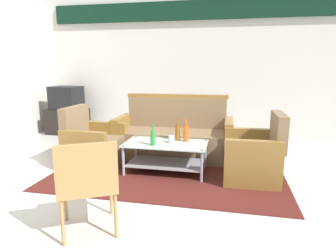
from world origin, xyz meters
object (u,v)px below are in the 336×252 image
object	(u,v)px
armchair_left	(93,147)
cup	(171,139)
armchair_right	(254,157)
tv_stand	(68,121)
bottle_green	(153,137)
bottle_brown	(177,132)
couch	(174,137)
bottle_orange	(186,133)
coffee_table	(166,153)
wicker_chair	(87,180)
television	(66,98)

from	to	relation	value
armchair_left	cup	xyz separation A→B (m)	(1.14, -0.01, 0.17)
armchair_right	tv_stand	world-z (taller)	armchair_right
armchair_right	bottle_green	world-z (taller)	armchair_right
armchair_right	bottle_green	size ratio (longest dim) A/B	3.07
cup	tv_stand	xyz separation A→B (m)	(-2.61, 1.83, -0.20)
armchair_left	bottle_brown	distance (m)	1.23
couch	armchair_left	distance (m)	1.24
couch	bottle_orange	xyz separation A→B (m)	(0.27, -0.56, 0.21)
armchair_right	couch	bearing A→B (deg)	57.28
coffee_table	cup	bearing A→B (deg)	10.49
bottle_green	tv_stand	size ratio (longest dim) A/B	0.35
couch	tv_stand	distance (m)	2.76
coffee_table	wicker_chair	xyz separation A→B (m)	(-0.32, -1.60, 0.22)
coffee_table	bottle_orange	distance (m)	0.39
couch	bottle_brown	bearing A→B (deg)	105.24
coffee_table	bottle_green	xyz separation A→B (m)	(-0.14, -0.14, 0.24)
armchair_left	bottle_orange	world-z (taller)	armchair_left
bottle_green	television	distance (m)	3.12
cup	tv_stand	distance (m)	3.20
tv_stand	bottle_green	bearing A→B (deg)	-39.64
couch	tv_stand	bearing A→B (deg)	-25.02
bottle_orange	tv_stand	bearing A→B (deg)	148.69
bottle_green	cup	world-z (taller)	bottle_green
bottle_green	wicker_chair	xyz separation A→B (m)	(-0.18, -1.46, -0.02)
coffee_table	bottle_brown	xyz separation A→B (m)	(0.13, 0.18, 0.25)
armchair_right	bottle_green	xyz separation A→B (m)	(-1.28, -0.13, 0.23)
bottle_orange	bottle_green	bearing A→B (deg)	-143.21
couch	bottle_green	bearing A→B (deg)	81.57
tv_stand	television	world-z (taller)	television
bottle_brown	television	world-z (taller)	television
cup	armchair_left	bearing A→B (deg)	179.39
cup	wicker_chair	size ratio (longest dim) A/B	0.12
bottle_brown	bottle_green	size ratio (longest dim) A/B	1.10
bottle_orange	cup	size ratio (longest dim) A/B	3.06
armchair_right	coffee_table	world-z (taller)	armchair_right
tv_stand	television	bearing A→B (deg)	83.05
cup	wicker_chair	world-z (taller)	wicker_chair
couch	television	size ratio (longest dim) A/B	2.79
bottle_green	bottle_brown	bearing A→B (deg)	49.85
bottle_orange	cup	distance (m)	0.23
couch	bottle_orange	world-z (taller)	couch
bottle_orange	cup	bearing A→B (deg)	-141.73
tv_stand	bottle_orange	bearing A→B (deg)	-31.31
tv_stand	wicker_chair	xyz separation A→B (m)	(2.22, -3.44, 0.23)
bottle_brown	tv_stand	distance (m)	3.15
tv_stand	wicker_chair	world-z (taller)	wicker_chair
bottle_green	cup	xyz separation A→B (m)	(0.22, 0.15, -0.06)
armchair_right	armchair_left	bearing A→B (deg)	87.99
coffee_table	tv_stand	bearing A→B (deg)	143.97
armchair_right	television	bearing A→B (deg)	62.10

